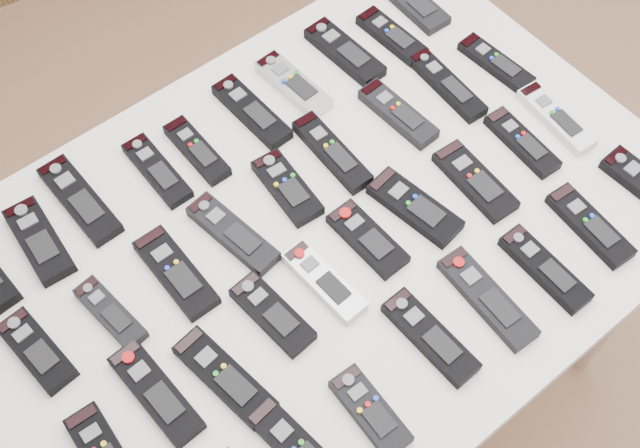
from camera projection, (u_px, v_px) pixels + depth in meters
ground at (319, 354)px, 2.10m from camera, size 4.00×4.00×0.00m
table at (320, 246)px, 1.44m from camera, size 1.25×0.88×0.78m
remote_1 at (39, 241)px, 1.37m from camera, size 0.07×0.17×0.02m
remote_2 at (80, 200)px, 1.41m from camera, size 0.06×0.20×0.02m
remote_3 at (157, 171)px, 1.45m from camera, size 0.05×0.17×0.02m
remote_4 at (197, 150)px, 1.47m from camera, size 0.05×0.16×0.02m
remote_5 at (252, 112)px, 1.51m from camera, size 0.06×0.19×0.02m
remote_6 at (293, 85)px, 1.55m from camera, size 0.06×0.18×0.02m
remote_7 at (345, 52)px, 1.59m from camera, size 0.07×0.19×0.02m
remote_8 at (392, 36)px, 1.61m from camera, size 0.06×0.16×0.02m
remote_9 at (414, 4)px, 1.66m from camera, size 0.07×0.17×0.02m
remote_10 at (37, 351)px, 1.26m from camera, size 0.07×0.15×0.02m
remote_11 at (110, 313)px, 1.30m from camera, size 0.06×0.15×0.02m
remote_12 at (176, 273)px, 1.34m from camera, size 0.06×0.18×0.02m
remote_13 at (233, 234)px, 1.37m from camera, size 0.08×0.19×0.02m
remote_14 at (287, 188)px, 1.42m from camera, size 0.07×0.16×0.02m
remote_15 at (332, 152)px, 1.46m from camera, size 0.05×0.19×0.02m
remote_16 at (398, 114)px, 1.51m from camera, size 0.06×0.17×0.02m
remote_17 at (447, 85)px, 1.55m from camera, size 0.06×0.19×0.02m
remote_18 at (496, 63)px, 1.58m from camera, size 0.06×0.17×0.02m
remote_20 at (156, 393)px, 1.23m from camera, size 0.06×0.19×0.02m
remote_21 at (225, 377)px, 1.24m from camera, size 0.08×0.19×0.02m
remote_22 at (272, 314)px, 1.30m from camera, size 0.07×0.16×0.02m
remote_23 at (324, 281)px, 1.33m from camera, size 0.06×0.17×0.02m
remote_24 at (367, 239)px, 1.37m from camera, size 0.06×0.16×0.02m
remote_25 at (415, 207)px, 1.40m from camera, size 0.09×0.18×0.02m
remote_26 at (475, 181)px, 1.43m from camera, size 0.07×0.17×0.02m
remote_27 at (522, 142)px, 1.48m from camera, size 0.06×0.16×0.02m
remote_28 at (556, 118)px, 1.50m from camera, size 0.06×0.18×0.02m
remote_32 at (370, 411)px, 1.21m from camera, size 0.06×0.15×0.02m
remote_33 at (430, 337)px, 1.28m from camera, size 0.06×0.18×0.02m
remote_34 at (487, 298)px, 1.31m from camera, size 0.06×0.20×0.02m
remote_35 at (545, 269)px, 1.34m from camera, size 0.05×0.17×0.02m
remote_36 at (590, 225)px, 1.38m from camera, size 0.06×0.17×0.02m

